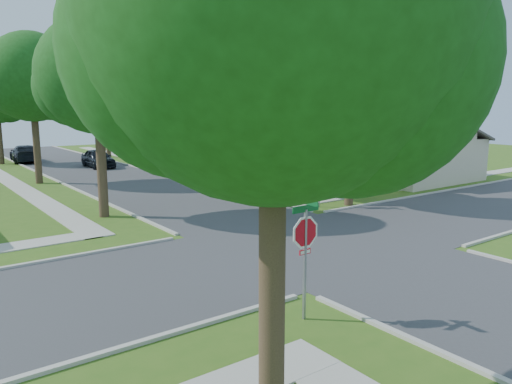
{
  "coord_description": "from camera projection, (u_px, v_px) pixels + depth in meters",
  "views": [
    {
      "loc": [
        -12.32,
        -13.11,
        5.12
      ],
      "look_at": [
        -0.61,
        2.81,
        1.6
      ],
      "focal_mm": 35.0,
      "sensor_mm": 36.0,
      "label": 1
    }
  ],
  "objects": [
    {
      "name": "driveway",
      "position": [
        331.0,
        193.0,
        28.72
      ],
      "size": [
        8.8,
        3.6,
        0.05
      ],
      "primitive_type": "cube",
      "color": "#9E9B91",
      "rests_on": "ground"
    },
    {
      "name": "car_driveway",
      "position": [
        324.0,
        176.0,
        30.46
      ],
      "size": [
        4.76,
        2.42,
        1.5
      ],
      "primitive_type": "imported",
      "rotation": [
        0.0,
        0.0,
        1.76
      ],
      "color": "#5F1E13",
      "rests_on": "ground"
    },
    {
      "name": "sidewalk_ne",
      "position": [
        159.0,
        164.0,
        42.65
      ],
      "size": [
        1.2,
        40.0,
        0.04
      ],
      "primitive_type": "cube",
      "color": "#9E9B91",
      "rests_on": "ground"
    },
    {
      "name": "house_ne_near",
      "position": [
        373.0,
        154.0,
        36.27
      ],
      "size": [
        8.42,
        13.6,
        4.23
      ],
      "color": "beige",
      "rests_on": "ground"
    },
    {
      "name": "tree_e_near",
      "position": [
        268.0,
        94.0,
        27.41
      ],
      "size": [
        4.97,
        4.8,
        8.28
      ],
      "color": "#38281C",
      "rests_on": "ground"
    },
    {
      "name": "tree_e_far",
      "position": [
        106.0,
        94.0,
        47.17
      ],
      "size": [
        5.17,
        5.0,
        8.72
      ],
      "color": "#38281C",
      "rests_on": "ground"
    },
    {
      "name": "tree_ne_corner",
      "position": [
        353.0,
        94.0,
        24.55
      ],
      "size": [
        5.8,
        5.6,
        8.66
      ],
      "color": "#38281C",
      "rests_on": "ground"
    },
    {
      "name": "sidewalk_nw",
      "position": [
        1.0,
        176.0,
        35.53
      ],
      "size": [
        1.2,
        40.0,
        0.04
      ],
      "primitive_type": "cube",
      "color": "#9E9B91",
      "rests_on": "ground"
    },
    {
      "name": "car_curb_east",
      "position": [
        98.0,
        158.0,
        40.35
      ],
      "size": [
        1.82,
        4.4,
        1.49
      ],
      "primitive_type": "imported",
      "rotation": [
        0.0,
        0.0,
        -0.01
      ],
      "color": "black",
      "rests_on": "ground"
    },
    {
      "name": "ground",
      "position": [
        314.0,
        243.0,
        18.48
      ],
      "size": [
        100.0,
        100.0,
        0.0
      ],
      "primitive_type": "plane",
      "color": "#365B18",
      "rests_on": "ground"
    },
    {
      "name": "tree_e_mid",
      "position": [
        169.0,
        88.0,
        36.82
      ],
      "size": [
        5.59,
        5.4,
        9.21
      ],
      "color": "#38281C",
      "rests_on": "ground"
    },
    {
      "name": "tree_sw_corner",
      "position": [
        277.0,
        26.0,
        7.5
      ],
      "size": [
        6.21,
        6.0,
        9.55
      ],
      "color": "#38281C",
      "rests_on": "ground"
    },
    {
      "name": "car_curb_west",
      "position": [
        25.0,
        153.0,
        44.0
      ],
      "size": [
        2.6,
        5.37,
        1.51
      ],
      "primitive_type": "imported",
      "rotation": [
        0.0,
        0.0,
        3.05
      ],
      "color": "black",
      "rests_on": "ground"
    },
    {
      "name": "tree_w_near",
      "position": [
        98.0,
        80.0,
        21.84
      ],
      "size": [
        5.38,
        5.2,
        8.97
      ],
      "color": "#38281C",
      "rests_on": "ground"
    },
    {
      "name": "tree_w_mid",
      "position": [
        33.0,
        81.0,
        31.29
      ],
      "size": [
        5.8,
        5.6,
        9.56
      ],
      "color": "#38281C",
      "rests_on": "ground"
    },
    {
      "name": "stop_sign_sw",
      "position": [
        305.0,
        237.0,
        11.66
      ],
      "size": [
        1.05,
        0.8,
        2.98
      ],
      "color": "gray",
      "rests_on": "ground"
    },
    {
      "name": "stop_sign_ne",
      "position": [
        320.0,
        167.0,
        24.6
      ],
      "size": [
        1.05,
        0.8,
        2.98
      ],
      "color": "gray",
      "rests_on": "ground"
    },
    {
      "name": "house_ne_far",
      "position": [
        235.0,
        139.0,
        50.54
      ],
      "size": [
        8.42,
        13.6,
        4.23
      ],
      "color": "beige",
      "rests_on": "ground"
    },
    {
      "name": "road_ns",
      "position": [
        314.0,
        243.0,
        18.48
      ],
      "size": [
        7.0,
        100.0,
        0.02
      ],
      "primitive_type": "cube",
      "color": "#333335",
      "rests_on": "ground"
    }
  ]
}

